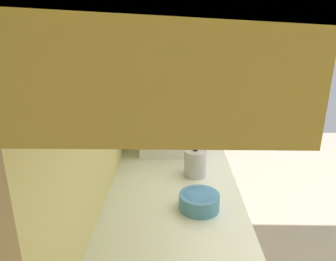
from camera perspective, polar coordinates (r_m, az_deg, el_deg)
The scene contains 5 objects.
wall_back at distance 1.71m, azimuth -11.27°, elevation 8.15°, with size 3.89×0.12×2.65m, color #DDD07C.
oven_range at distance 3.18m, azimuth 1.28°, elevation -2.61°, with size 0.67×0.65×1.07m.
microwave at distance 2.01m, azimuth 0.41°, elevation 1.48°, with size 0.52×0.35×0.28m.
bowl at distance 1.36m, azimuth 5.66°, elevation -12.47°, with size 0.17×0.17×0.07m.
kettle at distance 1.62m, azimuth 4.88°, elevation -5.80°, with size 0.15×0.11×0.16m.
Camera 1 is at (-1.64, 1.18, 1.64)m, focal length 33.81 mm.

